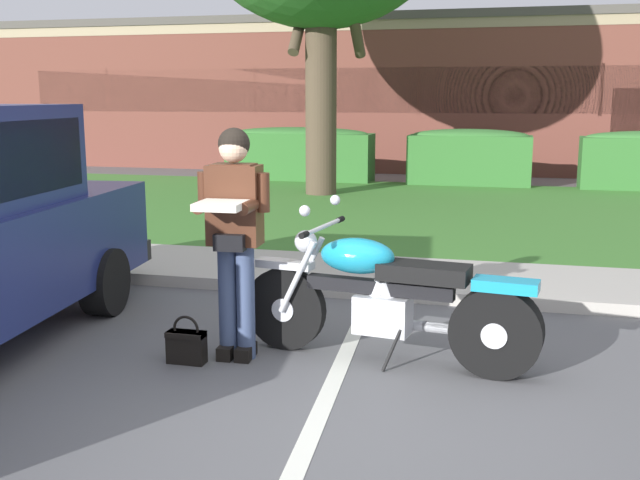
{
  "coord_description": "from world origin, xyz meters",
  "views": [
    {
      "loc": [
        1.0,
        -4.34,
        1.93
      ],
      "look_at": [
        -0.38,
        1.11,
        0.85
      ],
      "focal_mm": 42.38,
      "sensor_mm": 36.0,
      "label": 1
    }
  ],
  "objects_px": {
    "handbag": "(186,344)",
    "rider_person": "(234,225)",
    "brick_building": "(435,94)",
    "motorcycle": "(398,299)",
    "hedge_left": "(300,153)",
    "hedge_center_left": "(469,157)"
  },
  "relations": [
    {
      "from": "handbag",
      "to": "rider_person",
      "type": "bearing_deg",
      "value": 31.79
    },
    {
      "from": "brick_building",
      "to": "motorcycle",
      "type": "bearing_deg",
      "value": -85.02
    },
    {
      "from": "rider_person",
      "to": "hedge_left",
      "type": "relative_size",
      "value": 0.52
    },
    {
      "from": "rider_person",
      "to": "hedge_center_left",
      "type": "bearing_deg",
      "value": 84.81
    },
    {
      "from": "handbag",
      "to": "brick_building",
      "type": "xyz_separation_m",
      "value": [
        -0.04,
        17.98,
        1.83
      ]
    },
    {
      "from": "rider_person",
      "to": "brick_building",
      "type": "bearing_deg",
      "value": 91.16
    },
    {
      "from": "hedge_left",
      "to": "hedge_center_left",
      "type": "xyz_separation_m",
      "value": [
        3.77,
        -0.0,
        0.0
      ]
    },
    {
      "from": "handbag",
      "to": "brick_building",
      "type": "relative_size",
      "value": 0.01
    },
    {
      "from": "rider_person",
      "to": "hedge_left",
      "type": "bearing_deg",
      "value": 103.47
    },
    {
      "from": "motorcycle",
      "to": "rider_person",
      "type": "xyz_separation_m",
      "value": [
        -1.17,
        -0.18,
        0.53
      ]
    },
    {
      "from": "motorcycle",
      "to": "hedge_left",
      "type": "relative_size",
      "value": 0.68
    },
    {
      "from": "rider_person",
      "to": "handbag",
      "type": "height_order",
      "value": "rider_person"
    },
    {
      "from": "handbag",
      "to": "motorcycle",
      "type": "bearing_deg",
      "value": 14.34
    },
    {
      "from": "motorcycle",
      "to": "hedge_left",
      "type": "bearing_deg",
      "value": 109.19
    },
    {
      "from": "hedge_left",
      "to": "handbag",
      "type": "bearing_deg",
      "value": -78.23
    },
    {
      "from": "motorcycle",
      "to": "hedge_center_left",
      "type": "distance_m",
      "value": 11.22
    },
    {
      "from": "brick_building",
      "to": "handbag",
      "type": "bearing_deg",
      "value": -89.86
    },
    {
      "from": "motorcycle",
      "to": "rider_person",
      "type": "relative_size",
      "value": 1.31
    },
    {
      "from": "handbag",
      "to": "hedge_center_left",
      "type": "height_order",
      "value": "hedge_center_left"
    },
    {
      "from": "rider_person",
      "to": "hedge_left",
      "type": "height_order",
      "value": "rider_person"
    },
    {
      "from": "hedge_center_left",
      "to": "brick_building",
      "type": "distance_m",
      "value": 6.66
    },
    {
      "from": "motorcycle",
      "to": "brick_building",
      "type": "bearing_deg",
      "value": 94.98
    }
  ]
}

